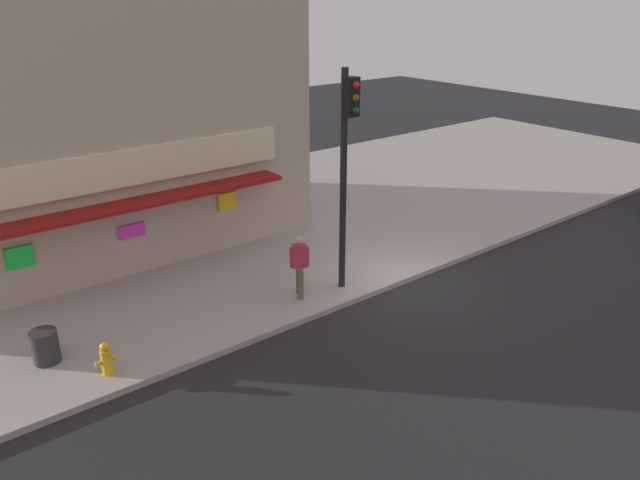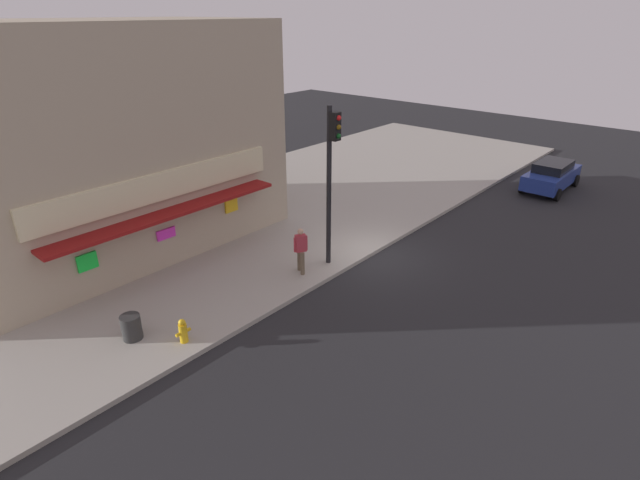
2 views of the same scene
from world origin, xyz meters
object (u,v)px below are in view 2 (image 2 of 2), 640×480
(trash_can, at_px, (131,327))
(pedestrian, at_px, (301,249))
(traffic_light, at_px, (331,168))
(fire_hydrant, at_px, (183,331))
(parked_car_blue, at_px, (551,175))

(trash_can, bearing_deg, pedestrian, -8.71)
(traffic_light, distance_m, pedestrian, 3.08)
(traffic_light, relative_size, fire_hydrant, 7.76)
(trash_can, distance_m, pedestrian, 6.32)
(trash_can, bearing_deg, fire_hydrant, -55.22)
(fire_hydrant, distance_m, trash_can, 1.56)
(fire_hydrant, height_order, pedestrian, pedestrian)
(trash_can, bearing_deg, traffic_light, -9.79)
(traffic_light, bearing_deg, trash_can, 170.21)
(pedestrian, distance_m, parked_car_blue, 16.40)
(traffic_light, distance_m, fire_hydrant, 7.41)
(traffic_light, bearing_deg, parked_car_blue, -12.39)
(traffic_light, relative_size, trash_can, 7.74)
(fire_hydrant, bearing_deg, trash_can, 124.78)
(pedestrian, xyz_separation_m, parked_car_blue, (16.00, -3.58, -0.29))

